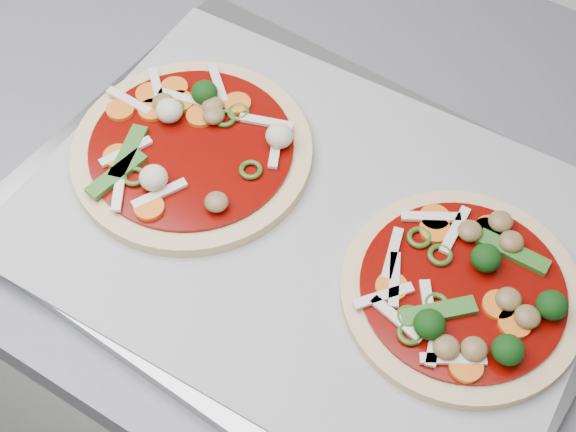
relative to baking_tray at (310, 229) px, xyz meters
The scene contains 6 objects.
base_cabinet 0.52m from the baking_tray, 155.44° to the left, with size 3.60×0.60×0.86m, color silver.
countertop 0.21m from the baking_tray, 155.44° to the left, with size 3.60×0.60×0.04m, color slate.
baking_tray is the anchor object (origin of this frame).
parchment 0.01m from the baking_tray, ahead, with size 0.46×0.34×0.00m, color gray.
pizza_left 0.13m from the baking_tray, behind, with size 0.28×0.28×0.04m.
pizza_right 0.14m from the baking_tray, ahead, with size 0.20×0.20×0.03m.
Camera 1 is at (0.36, 0.89, 1.47)m, focal length 50.00 mm.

